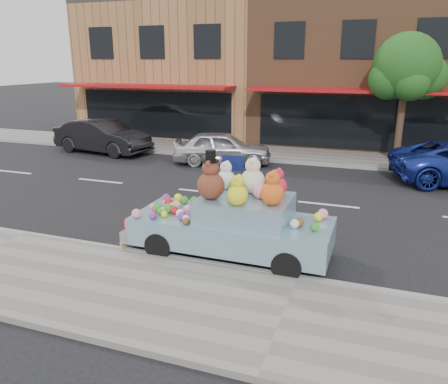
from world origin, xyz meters
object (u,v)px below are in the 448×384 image
at_px(car_dark, 102,136).
at_px(art_car, 233,220).
at_px(car_silver, 222,148).
at_px(street_tree, 407,72).

relative_size(car_dark, art_car, 1.05).
bearing_deg(car_dark, art_car, -123.96).
height_order(car_silver, car_dark, car_dark).
height_order(street_tree, car_dark, street_tree).
bearing_deg(art_car, car_dark, 137.45).
bearing_deg(car_dark, street_tree, -71.28).
distance_m(street_tree, art_car, 11.72).
bearing_deg(street_tree, car_dark, -170.17).
bearing_deg(art_car, street_tree, 71.67).
bearing_deg(car_dark, car_silver, -84.03).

